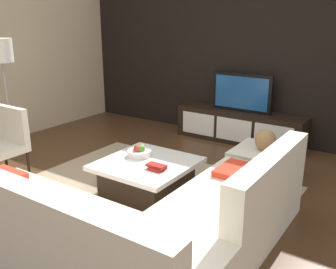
% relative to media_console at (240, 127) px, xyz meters
% --- Properties ---
extents(ground_plane, '(14.00, 14.00, 0.00)m').
position_rel_media_console_xyz_m(ground_plane, '(0.00, -2.40, -0.25)').
color(ground_plane, '#4C301C').
extents(feature_wall_back, '(6.40, 0.12, 2.80)m').
position_rel_media_console_xyz_m(feature_wall_back, '(0.00, 0.30, 1.15)').
color(feature_wall_back, black).
rests_on(feature_wall_back, ground).
extents(area_rug, '(2.96, 2.50, 0.01)m').
position_rel_media_console_xyz_m(area_rug, '(-0.10, -2.40, -0.24)').
color(area_rug, tan).
rests_on(area_rug, ground).
extents(media_console, '(2.04, 0.47, 0.50)m').
position_rel_media_console_xyz_m(media_console, '(0.00, 0.00, 0.00)').
color(media_console, black).
rests_on(media_console, ground).
extents(television, '(0.96, 0.06, 0.59)m').
position_rel_media_console_xyz_m(television, '(0.00, 0.00, 0.55)').
color(television, black).
rests_on(television, media_console).
extents(sectional_couch, '(2.50, 2.38, 0.84)m').
position_rel_media_console_xyz_m(sectional_couch, '(0.53, -3.28, 0.04)').
color(sectional_couch, silver).
rests_on(sectional_couch, ground).
extents(coffee_table, '(0.98, 0.99, 0.38)m').
position_rel_media_console_xyz_m(coffee_table, '(-0.10, -2.30, -0.05)').
color(coffee_table, black).
rests_on(coffee_table, ground).
extents(accent_chair_near, '(0.56, 0.51, 0.87)m').
position_rel_media_console_xyz_m(accent_chair_near, '(-1.83, -2.89, 0.24)').
color(accent_chair_near, black).
rests_on(accent_chair_near, ground).
extents(floor_lamp, '(0.32, 0.32, 1.64)m').
position_rel_media_console_xyz_m(floor_lamp, '(-2.55, -2.34, 1.13)').
color(floor_lamp, '#A5A5AA').
rests_on(floor_lamp, ground).
extents(ottoman, '(0.70, 0.70, 0.40)m').
position_rel_media_console_xyz_m(ottoman, '(0.86, -1.25, -0.05)').
color(ottoman, silver).
rests_on(ottoman, ground).
extents(fruit_bowl, '(0.28, 0.28, 0.14)m').
position_rel_media_console_xyz_m(fruit_bowl, '(-0.28, -2.20, 0.18)').
color(fruit_bowl, silver).
rests_on(fruit_bowl, coffee_table).
extents(decorative_ball, '(0.25, 0.25, 0.25)m').
position_rel_media_console_xyz_m(decorative_ball, '(0.86, -1.25, 0.28)').
color(decorative_ball, '#997247').
rests_on(decorative_ball, ottoman).
extents(book_stack, '(0.21, 0.15, 0.05)m').
position_rel_media_console_xyz_m(book_stack, '(0.12, -2.41, 0.16)').
color(book_stack, maroon).
rests_on(book_stack, coffee_table).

